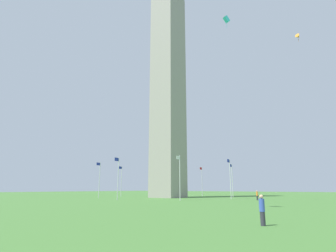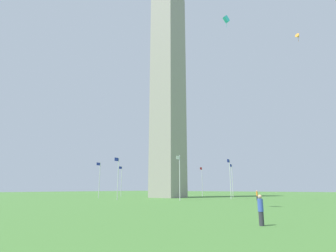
% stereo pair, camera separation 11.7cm
% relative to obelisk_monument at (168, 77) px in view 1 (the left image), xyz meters
% --- Properties ---
extents(ground_plane, '(260.00, 260.00, 0.00)m').
position_rel_obelisk_monument_xyz_m(ground_plane, '(0.00, 0.00, -30.26)').
color(ground_plane, '#3D6B2D').
extents(obelisk_monument, '(6.66, 6.66, 60.53)m').
position_rel_obelisk_monument_xyz_m(obelisk_monument, '(0.00, 0.00, 0.00)').
color(obelisk_monument, gray).
rests_on(obelisk_monument, ground).
extents(flagpole_n, '(1.12, 0.14, 8.08)m').
position_rel_obelisk_monument_xyz_m(flagpole_n, '(16.00, 0.00, -25.84)').
color(flagpole_n, silver).
rests_on(flagpole_n, ground).
extents(flagpole_ne, '(1.12, 0.14, 8.08)m').
position_rel_obelisk_monument_xyz_m(flagpole_ne, '(11.33, 11.27, -25.84)').
color(flagpole_ne, silver).
rests_on(flagpole_ne, ground).
extents(flagpole_e, '(1.12, 0.14, 8.08)m').
position_rel_obelisk_monument_xyz_m(flagpole_e, '(0.06, 15.94, -25.84)').
color(flagpole_e, silver).
rests_on(flagpole_e, ground).
extents(flagpole_se, '(1.12, 0.14, 8.08)m').
position_rel_obelisk_monument_xyz_m(flagpole_se, '(-11.21, 11.27, -25.84)').
color(flagpole_se, silver).
rests_on(flagpole_se, ground).
extents(flagpole_s, '(1.12, 0.14, 8.08)m').
position_rel_obelisk_monument_xyz_m(flagpole_s, '(-15.88, 0.00, -25.84)').
color(flagpole_s, silver).
rests_on(flagpole_s, ground).
extents(flagpole_sw, '(1.12, 0.14, 8.08)m').
position_rel_obelisk_monument_xyz_m(flagpole_sw, '(-11.21, -11.27, -25.84)').
color(flagpole_sw, silver).
rests_on(flagpole_sw, ground).
extents(flagpole_w, '(1.12, 0.14, 8.08)m').
position_rel_obelisk_monument_xyz_m(flagpole_w, '(0.06, -15.94, -25.84)').
color(flagpole_w, silver).
rests_on(flagpole_w, ground).
extents(flagpole_nw, '(1.12, 0.14, 8.08)m').
position_rel_obelisk_monument_xyz_m(flagpole_nw, '(11.33, -11.27, -25.84)').
color(flagpole_nw, silver).
rests_on(flagpole_nw, ground).
extents(person_orange_shirt, '(0.32, 0.32, 1.77)m').
position_rel_obelisk_monument_xyz_m(person_orange_shirt, '(1.94, 21.94, -29.38)').
color(person_orange_shirt, '#2D2D38').
rests_on(person_orange_shirt, ground).
extents(person_blue_shirt, '(0.32, 0.32, 1.78)m').
position_rel_obelisk_monument_xyz_m(person_blue_shirt, '(36.19, 34.49, -29.38)').
color(person_blue_shirt, '#2D2D38').
rests_on(person_blue_shirt, ground).
extents(kite_cyan_box, '(1.41, 1.16, 2.52)m').
position_rel_obelisk_monument_xyz_m(kite_cyan_box, '(9.47, 21.08, 3.10)').
color(kite_cyan_box, '#33C6D1').
extents(kite_orange_delta, '(1.13, 1.03, 1.63)m').
position_rel_obelisk_monument_xyz_m(kite_orange_delta, '(0.51, 31.43, 0.03)').
color(kite_orange_delta, orange).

